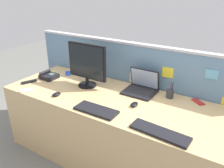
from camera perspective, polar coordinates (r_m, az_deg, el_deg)
name	(u,v)px	position (r m, az deg, el deg)	size (l,w,h in m)	color
ground_plane	(110,155)	(2.71, -0.58, -17.31)	(10.00, 10.00, 0.00)	slate
desk	(110,128)	(2.48, -0.62, -10.84)	(2.24, 0.83, 0.74)	tan
cubicle_divider	(130,92)	(2.71, 4.57, -2.07)	(2.60, 0.08, 1.20)	#6084A3
desktop_monitor	(87,64)	(2.46, -6.28, 5.01)	(0.47, 0.20, 0.47)	black
laptop	(141,87)	(2.40, 7.35, -0.66)	(0.32, 0.28, 0.23)	black
desk_phone	(49,76)	(2.82, -15.52, 1.96)	(0.18, 0.17, 0.08)	black
keyboard_main	(160,132)	(1.80, 11.80, -11.74)	(0.46, 0.13, 0.02)	black
keyboard_spare	(96,110)	(2.04, -3.96, -6.48)	(0.39, 0.16, 0.02)	black
computer_mouse_right_hand	(134,104)	(2.13, 5.57, -5.09)	(0.06, 0.10, 0.03)	black
computer_mouse_left_hand	(56,94)	(2.37, -13.70, -2.50)	(0.06, 0.10, 0.03)	black
pen_cup	(170,93)	(2.32, 14.24, -2.25)	(0.07, 0.07, 0.18)	#333338
cell_phone_blue_case	(68,73)	(2.92, -10.87, 2.63)	(0.07, 0.14, 0.01)	blue
cell_phone_silver_slab	(26,90)	(2.58, -20.63, -1.49)	(0.07, 0.14, 0.01)	#B7BAC1
cell_phone_red_case	(198,102)	(2.33, 20.67, -4.18)	(0.06, 0.13, 0.01)	#B22323
tv_remote	(29,82)	(2.77, -19.95, 0.53)	(0.04, 0.17, 0.02)	black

